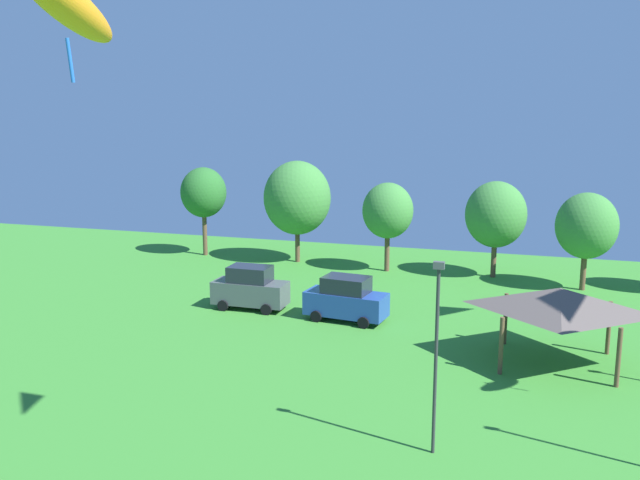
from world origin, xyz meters
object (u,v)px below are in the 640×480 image
light_post_2 (436,348)px  treeline_tree_3 (496,215)px  park_pavilion (560,299)px  treeline_tree_0 (203,193)px  kite_flying_6 (66,4)px  parked_car_leftmost (250,288)px  treeline_tree_4 (587,226)px  treeline_tree_2 (388,211)px  parked_car_second_from_left (346,299)px  treeline_tree_1 (297,198)px

light_post_2 → treeline_tree_3: treeline_tree_3 is taller
park_pavilion → light_post_2: light_post_2 is taller
treeline_tree_0 → treeline_tree_3: size_ratio=1.05×
kite_flying_6 → parked_car_leftmost: (-9.58, 27.58, -11.54)m
kite_flying_6 → treeline_tree_4: bearing=76.3°
park_pavilion → treeline_tree_2: bearing=125.6°
parked_car_second_from_left → treeline_tree_0: treeline_tree_0 is taller
treeline_tree_3 → kite_flying_6: bearing=-95.1°
kite_flying_6 → treeline_tree_0: 45.50m
light_post_2 → treeline_tree_0: size_ratio=0.94×
parked_car_leftmost → treeline_tree_2: bearing=64.3°
treeline_tree_0 → treeline_tree_3: treeline_tree_0 is taller
kite_flying_6 → light_post_2: 16.68m
light_post_2 → treeline_tree_4: light_post_2 is taller
treeline_tree_1 → treeline_tree_2: (7.22, -0.93, -0.54)m
treeline_tree_0 → treeline_tree_1: (7.97, -0.13, -0.10)m
parked_car_second_from_left → treeline_tree_0: size_ratio=0.66×
kite_flying_6 → park_pavilion: (7.35, 23.67, -9.71)m
parked_car_leftmost → treeline_tree_3: treeline_tree_3 is taller
park_pavilion → parked_car_leftmost: bearing=167.0°
treeline_tree_3 → parked_car_leftmost: bearing=-136.8°
parked_car_leftmost → treeline_tree_3: bearing=42.8°
kite_flying_6 → treeline_tree_0: (-19.14, 40.54, -7.73)m
parked_car_second_from_left → treeline_tree_3: treeline_tree_3 is taller
kite_flying_6 → parked_car_leftmost: size_ratio=0.54×
parked_car_second_from_left → treeline_tree_1: treeline_tree_1 is taller
treeline_tree_3 → treeline_tree_1: bearing=178.1°
parked_car_second_from_left → light_post_2: size_ratio=0.70×
kite_flying_6 → treeline_tree_3: (3.55, 39.92, -8.37)m
parked_car_leftmost → treeline_tree_2: 13.54m
park_pavilion → treeline_tree_2: size_ratio=0.95×
parked_car_leftmost → treeline_tree_2: (5.63, 11.90, 3.17)m
kite_flying_6 → parked_car_second_from_left: (-3.61, 27.07, -11.57)m
parked_car_second_from_left → light_post_2: bearing=-56.5°
parked_car_leftmost → treeline_tree_4: treeline_tree_4 is taller
light_post_2 → treeline_tree_2: (-7.12, 25.83, 0.69)m
treeline_tree_1 → treeline_tree_2: bearing=-7.4°
light_post_2 → treeline_tree_0: treeline_tree_0 is taller
kite_flying_6 → parked_car_second_from_left: bearing=97.6°
kite_flying_6 → treeline_tree_2: (-3.95, 39.48, -8.37)m
kite_flying_6 → treeline_tree_0: bearing=115.3°
park_pavilion → treeline_tree_0: treeline_tree_0 is taller
light_post_2 → treeline_tree_2: size_ratio=1.03×
parked_car_leftmost → treeline_tree_1: treeline_tree_1 is taller
treeline_tree_2 → light_post_2: bearing=-74.6°
treeline_tree_0 → park_pavilion: bearing=-32.5°
light_post_2 → treeline_tree_4: (6.15, 24.42, 0.49)m
parked_car_leftmost → parked_car_second_from_left: bearing=-5.3°
kite_flying_6 → treeline_tree_3: bearing=84.9°
treeline_tree_0 → kite_flying_6: bearing=-64.7°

